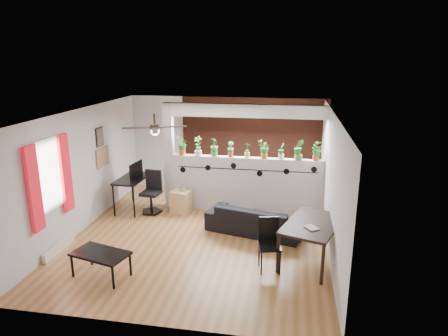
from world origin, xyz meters
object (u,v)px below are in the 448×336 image
potted_plant_3 (231,149)px  folding_chair (269,239)px  sofa (255,219)px  potted_plant_8 (316,151)px  computer_desk (132,181)px  ceiling_fan (155,128)px  potted_plant_1 (198,145)px  potted_plant_2 (214,147)px  potted_plant_4 (247,149)px  potted_plant_7 (299,149)px  cup (183,189)px  coffee_table (100,255)px  dining_table (312,227)px  potted_plant_0 (182,145)px  cube_shelf (181,202)px  potted_plant_5 (264,149)px  office_chair (152,195)px  potted_plant_6 (281,151)px

potted_plant_3 → folding_chair: bearing=-67.2°
potted_plant_3 → sofa: potted_plant_3 is taller
potted_plant_8 → computer_desk: potted_plant_8 is taller
ceiling_fan → potted_plant_1: size_ratio=2.53×
potted_plant_2 → potted_plant_4: 0.79m
potted_plant_4 → potted_plant_8: potted_plant_8 is taller
ceiling_fan → potted_plant_7: bearing=32.9°
potted_plant_1 → sofa: 2.30m
cup → coffee_table: bearing=-101.4°
potted_plant_1 → potted_plant_3: bearing=0.0°
potted_plant_1 → cup: (-0.31, -0.34, -1.01)m
ceiling_fan → sofa: size_ratio=0.62×
potted_plant_7 → dining_table: bearing=-83.3°
potted_plant_0 → computer_desk: potted_plant_0 is taller
cube_shelf → computer_desk: (-1.22, -0.00, 0.46)m
potted_plant_5 → coffee_table: (-2.50, -3.39, -1.18)m
office_chair → folding_chair: bearing=-36.3°
potted_plant_2 → folding_chair: potted_plant_2 is taller
potted_plant_4 → sofa: 1.73m
potted_plant_0 → cube_shelf: bearing=-83.8°
cube_shelf → cup: (0.05, 0.00, 0.31)m
ceiling_fan → dining_table: size_ratio=0.74×
potted_plant_8 → office_chair: 4.00m
potted_plant_1 → folding_chair: potted_plant_1 is taller
ceiling_fan → potted_plant_5: ceiling_fan is taller
sofa → computer_desk: 3.22m
office_chair → potted_plant_5: bearing=9.7°
potted_plant_6 → potted_plant_2: bearing=180.0°
potted_plant_5 → dining_table: 2.64m
ceiling_fan → office_chair: bearing=115.2°
ceiling_fan → potted_plant_1: (0.42, 1.80, -0.72)m
potted_plant_1 → potted_plant_7: (2.37, 0.00, 0.01)m
potted_plant_3 → potted_plant_4: size_ratio=1.01×
sofa → folding_chair: bearing=119.1°
potted_plant_6 → computer_desk: size_ratio=0.33×
potted_plant_0 → potted_plant_6: potted_plant_0 is taller
potted_plant_1 → sofa: bearing=-37.5°
potted_plant_3 → coffee_table: (-1.71, -3.39, -1.15)m
ceiling_fan → office_chair: (-0.64, 1.35, -1.87)m
potted_plant_3 → potted_plant_6: size_ratio=0.98×
potted_plant_6 → computer_desk: bearing=-174.5°
cube_shelf → folding_chair: (2.25, -2.27, 0.29)m
cup → potted_plant_7: bearing=7.2°
potted_plant_0 → potted_plant_3: bearing=-0.0°
potted_plant_8 → potted_plant_1: bearing=180.0°
cup → potted_plant_2: bearing=25.8°
cup → dining_table: (2.94, -1.91, 0.10)m
potted_plant_7 → potted_plant_8: size_ratio=1.17×
potted_plant_2 → folding_chair: bearing=-60.2°
potted_plant_8 → cup: 3.25m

